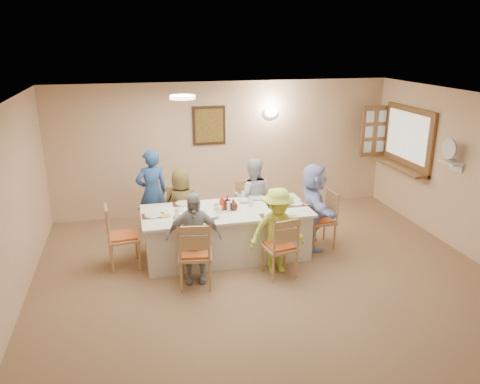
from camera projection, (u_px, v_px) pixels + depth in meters
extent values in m
plane|color=#9D794F|center=(280.00, 300.00, 6.11)|extent=(7.00, 7.00, 0.00)
plane|color=beige|center=(225.00, 148.00, 8.95)|extent=(6.50, 0.00, 6.50)
plane|color=white|center=(286.00, 108.00, 5.32)|extent=(7.00, 7.00, 0.00)
cube|color=#392314|center=(209.00, 125.00, 8.71)|extent=(0.62, 0.04, 0.72)
cube|color=black|center=(209.00, 126.00, 8.69)|extent=(0.52, 0.02, 0.62)
ellipsoid|color=white|center=(271.00, 113.00, 8.89)|extent=(0.26, 0.09, 0.18)
cylinder|color=white|center=(182.00, 97.00, 6.50)|extent=(0.36, 0.36, 0.05)
cube|color=brown|center=(408.00, 138.00, 8.56)|extent=(0.06, 1.50, 1.15)
cube|color=brown|center=(399.00, 166.00, 8.70)|extent=(0.30, 1.50, 0.05)
cube|color=brown|center=(374.00, 131.00, 9.21)|extent=(0.55, 0.04, 1.00)
cube|color=white|center=(451.00, 162.00, 7.33)|extent=(0.22, 0.36, 0.03)
cube|color=white|center=(226.00, 233.00, 7.24)|extent=(2.56, 1.08, 0.76)
imported|color=brown|center=(182.00, 206.00, 7.66)|extent=(0.74, 0.59, 1.26)
imported|color=silver|center=(253.00, 198.00, 7.91)|extent=(0.87, 0.78, 1.37)
imported|color=#A9A9A9|center=(194.00, 238.00, 6.40)|extent=(0.85, 0.52, 1.30)
imported|color=#D3EA46|center=(277.00, 231.00, 6.67)|extent=(0.85, 0.52, 1.27)
imported|color=#B2BDFA|center=(313.00, 206.00, 7.46)|extent=(1.42, 0.78, 1.40)
imported|color=#2D5597|center=(152.00, 193.00, 7.95)|extent=(0.71, 0.61, 1.50)
cube|color=#472B19|center=(191.00, 223.00, 6.60)|extent=(0.36, 0.27, 0.01)
cylinder|color=white|center=(191.00, 223.00, 6.60)|extent=(0.23, 0.23, 0.01)
cube|color=gold|center=(204.00, 223.00, 6.59)|extent=(0.15, 0.15, 0.01)
cube|color=#472B19|center=(272.00, 216.00, 6.87)|extent=(0.34, 0.25, 0.01)
cylinder|color=white|center=(272.00, 216.00, 6.86)|extent=(0.23, 0.23, 0.01)
cube|color=gold|center=(285.00, 216.00, 6.86)|extent=(0.14, 0.14, 0.01)
cube|color=#472B19|center=(184.00, 204.00, 7.38)|extent=(0.34, 0.25, 0.01)
cylinder|color=white|center=(184.00, 203.00, 7.37)|extent=(0.26, 0.26, 0.02)
cube|color=gold|center=(195.00, 204.00, 7.37)|extent=(0.15, 0.15, 0.01)
cube|color=#472B19|center=(257.00, 198.00, 7.64)|extent=(0.36, 0.27, 0.01)
cylinder|color=white|center=(257.00, 197.00, 7.64)|extent=(0.25, 0.25, 0.02)
cube|color=gold|center=(268.00, 198.00, 7.63)|extent=(0.14, 0.14, 0.01)
cube|color=#472B19|center=(153.00, 216.00, 6.88)|extent=(0.33, 0.24, 0.01)
cylinder|color=white|center=(153.00, 215.00, 6.88)|extent=(0.25, 0.25, 0.02)
cube|color=gold|center=(166.00, 216.00, 6.87)|extent=(0.14, 0.14, 0.01)
cube|color=#472B19|center=(296.00, 204.00, 7.37)|extent=(0.36, 0.27, 0.01)
cylinder|color=white|center=(296.00, 203.00, 7.37)|extent=(0.23, 0.23, 0.01)
cube|color=gold|center=(308.00, 204.00, 7.36)|extent=(0.13, 0.13, 0.01)
imported|color=white|center=(177.00, 218.00, 6.66)|extent=(0.21, 0.21, 0.09)
imported|color=white|center=(244.00, 194.00, 7.70)|extent=(0.16, 0.16, 0.09)
imported|color=white|center=(212.00, 216.00, 6.81)|extent=(0.33, 0.33, 0.06)
imported|color=white|center=(244.00, 201.00, 7.44)|extent=(0.19, 0.19, 0.06)
imported|color=red|center=(222.00, 203.00, 7.09)|extent=(0.10, 0.10, 0.24)
imported|color=#38170F|center=(227.00, 203.00, 7.11)|extent=(0.16, 0.16, 0.22)
imported|color=#38170F|center=(233.00, 205.00, 7.10)|extent=(0.17, 0.17, 0.17)
cylinder|color=silver|center=(216.00, 206.00, 7.12)|extent=(0.07, 0.07, 0.10)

